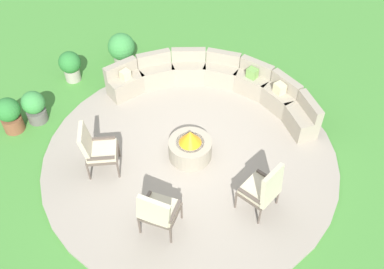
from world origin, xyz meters
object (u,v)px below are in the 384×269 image
Objects in this scene: lounge_chair_front_left at (96,148)px; potted_plant_4 at (9,114)px; potted_plant_0 at (122,48)px; potted_plant_2 at (70,65)px; lounge_chair_front_right at (158,211)px; lounge_chair_back_left at (263,189)px; curved_stone_bench at (217,84)px; fire_pit at (190,147)px; potted_plant_1 at (34,106)px.

lounge_chair_front_left is 2.24m from potted_plant_4.
potted_plant_0 reaches higher than potted_plant_2.
lounge_chair_front_right is 4.64m from potted_plant_2.
lounge_chair_back_left is 5.28m from potted_plant_4.
curved_stone_bench is at bearing -18.98° from potted_plant_0.
lounge_chair_back_left is at bearing -12.19° from potted_plant_4.
lounge_chair_front_right is 1.80m from lounge_chair_back_left.
fire_pit is 1.75m from lounge_chair_front_right.
potted_plant_0 is (-2.15, 2.73, 0.11)m from fire_pit.
lounge_chair_back_left is (1.64, 0.73, 0.01)m from lounge_chair_front_right.
fire_pit is 0.79× the size of lounge_chair_front_left.
lounge_chair_front_left is 1.42× the size of potted_plant_2.
fire_pit is 1.05× the size of potted_plant_0.
potted_plant_2 is (-1.50, 2.50, -0.19)m from lounge_chair_front_left.
lounge_chair_front_left is at bearing 113.77° from lounge_chair_back_left.
potted_plant_1 is at bearing 103.96° from lounge_chair_back_left.
potted_plant_0 is at bearing 123.04° from lounge_chair_front_right.
lounge_chair_front_left is at bearing -59.11° from potted_plant_2.
curved_stone_bench is at bearing 21.54° from potted_plant_1.
potted_plant_1 is at bearing -118.31° from potted_plant_0.
potted_plant_2 is (-4.54, 2.89, -0.20)m from lounge_chair_back_left.
potted_plant_4 is at bearing -108.99° from potted_plant_2.
potted_plant_0 is at bearing 161.02° from curved_stone_bench.
lounge_chair_front_left is at bearing -80.97° from potted_plant_0.
potted_plant_4 is at bearing -136.83° from potted_plant_1.
curved_stone_bench is (0.24, 1.90, 0.05)m from fire_pit.
fire_pit is at bearing -2.05° from potted_plant_4.
fire_pit is at bearing 86.38° from lounge_chair_back_left.
lounge_chair_front_left is at bearing -126.73° from curved_stone_bench.
potted_plant_0 is (-1.93, 4.44, -0.18)m from lounge_chair_front_right.
potted_plant_1 is at bearing 171.86° from fire_pit.
lounge_chair_back_left reaches higher than curved_stone_bench.
potted_plant_4 is at bearing -121.35° from potted_plant_0.
curved_stone_bench is 3.65m from lounge_chair_front_right.
lounge_chair_front_left reaches higher than curved_stone_bench.
fire_pit is 0.18× the size of curved_stone_bench.
lounge_chair_front_left reaches higher than fire_pit.
potted_plant_0 is (-0.53, 3.32, -0.18)m from lounge_chair_front_left.
potted_plant_0 is 1.27m from potted_plant_2.
lounge_chair_front_right reaches higher than curved_stone_bench.
lounge_chair_back_left reaches higher than lounge_chair_front_right.
potted_plant_0 is 0.99× the size of potted_plant_4.
curved_stone_bench reaches higher than fire_pit.
lounge_chair_back_left is at bearing 67.12° from lounge_chair_front_left.
potted_plant_4 is (-3.51, 1.84, -0.18)m from lounge_chair_front_right.
lounge_chair_front_left reaches higher than potted_plant_1.
lounge_chair_front_left is 0.97× the size of lounge_chair_back_left.
fire_pit is at bearing -97.28° from curved_stone_bench.
fire_pit is 1.12× the size of potted_plant_2.
potted_plant_4 is at bearing -124.82° from lounge_chair_front_left.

